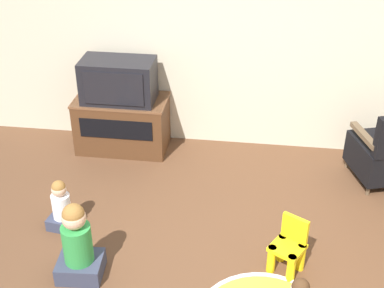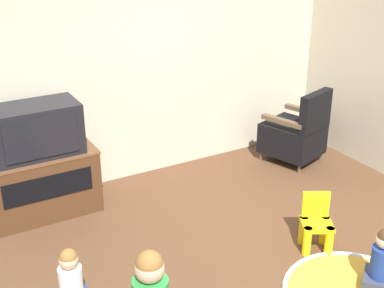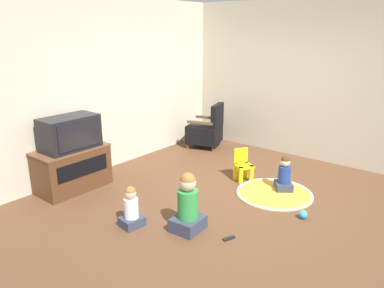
{
  "view_description": "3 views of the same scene",
  "coord_description": "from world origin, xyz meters",
  "px_view_note": "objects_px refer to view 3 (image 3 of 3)",
  "views": [
    {
      "loc": [
        0.33,
        -3.17,
        3.22
      ],
      "look_at": [
        -0.24,
        1.02,
        0.71
      ],
      "focal_mm": 50.0,
      "sensor_mm": 36.0,
      "label": 1
    },
    {
      "loc": [
        -2.19,
        -2.58,
        2.65
      ],
      "look_at": [
        -0.11,
        1.03,
        0.85
      ],
      "focal_mm": 50.0,
      "sensor_mm": 36.0,
      "label": 2
    },
    {
      "loc": [
        -4.04,
        -2.53,
        2.28
      ],
      "look_at": [
        -0.12,
        0.64,
        0.7
      ],
      "focal_mm": 35.0,
      "sensor_mm": 36.0,
      "label": 3
    }
  ],
  "objects_px": {
    "yellow_kid_chair": "(243,167)",
    "toy_ball": "(303,214)",
    "black_armchair": "(206,130)",
    "child_watching_left": "(188,206)",
    "tv_cabinet": "(72,168)",
    "child_watching_center": "(284,175)",
    "child_watching_right": "(131,209)",
    "remote_control": "(229,238)",
    "television": "(70,133)"
  },
  "relations": [
    {
      "from": "black_armchair",
      "to": "child_watching_center",
      "type": "height_order",
      "value": "black_armchair"
    },
    {
      "from": "tv_cabinet",
      "to": "television",
      "type": "relative_size",
      "value": 1.31
    },
    {
      "from": "tv_cabinet",
      "to": "remote_control",
      "type": "bearing_deg",
      "value": -83.81
    },
    {
      "from": "toy_ball",
      "to": "child_watching_left",
      "type": "bearing_deg",
      "value": 139.62
    },
    {
      "from": "child_watching_right",
      "to": "remote_control",
      "type": "xyz_separation_m",
      "value": [
        0.48,
        -1.07,
        -0.21
      ]
    },
    {
      "from": "television",
      "to": "remote_control",
      "type": "xyz_separation_m",
      "value": [
        0.28,
        -2.52,
        -0.85
      ]
    },
    {
      "from": "child_watching_right",
      "to": "remote_control",
      "type": "bearing_deg",
      "value": -57.81
    },
    {
      "from": "child_watching_left",
      "to": "child_watching_right",
      "type": "relative_size",
      "value": 1.4
    },
    {
      "from": "yellow_kid_chair",
      "to": "toy_ball",
      "type": "relative_size",
      "value": 4.52
    },
    {
      "from": "toy_ball",
      "to": "remote_control",
      "type": "xyz_separation_m",
      "value": [
        -0.98,
        0.45,
        -0.04
      ]
    },
    {
      "from": "black_armchair",
      "to": "remote_control",
      "type": "xyz_separation_m",
      "value": [
        -2.56,
        -2.25,
        -0.33
      ]
    },
    {
      "from": "child_watching_center",
      "to": "toy_ball",
      "type": "bearing_deg",
      "value": -176.27
    },
    {
      "from": "yellow_kid_chair",
      "to": "child_watching_left",
      "type": "distance_m",
      "value": 1.73
    },
    {
      "from": "yellow_kid_chair",
      "to": "toy_ball",
      "type": "height_order",
      "value": "yellow_kid_chair"
    },
    {
      "from": "black_armchair",
      "to": "child_watching_center",
      "type": "relative_size",
      "value": 1.68
    },
    {
      "from": "television",
      "to": "child_watching_right",
      "type": "distance_m",
      "value": 1.6
    },
    {
      "from": "child_watching_center",
      "to": "yellow_kid_chair",
      "type": "bearing_deg",
      "value": 56.04
    },
    {
      "from": "television",
      "to": "remote_control",
      "type": "distance_m",
      "value": 2.68
    },
    {
      "from": "child_watching_right",
      "to": "child_watching_center",
      "type": "bearing_deg",
      "value": -16.22
    },
    {
      "from": "tv_cabinet",
      "to": "child_watching_center",
      "type": "height_order",
      "value": "tv_cabinet"
    },
    {
      "from": "child_watching_center",
      "to": "tv_cabinet",
      "type": "bearing_deg",
      "value": 89.7
    },
    {
      "from": "child_watching_center",
      "to": "child_watching_right",
      "type": "xyz_separation_m",
      "value": [
        -2.1,
        0.95,
        -0.01
      ]
    },
    {
      "from": "tv_cabinet",
      "to": "television",
      "type": "bearing_deg",
      "value": -90.0
    },
    {
      "from": "remote_control",
      "to": "child_watching_right",
      "type": "bearing_deg",
      "value": -46.86
    },
    {
      "from": "television",
      "to": "yellow_kid_chair",
      "type": "relative_size",
      "value": 1.61
    },
    {
      "from": "yellow_kid_chair",
      "to": "remote_control",
      "type": "distance_m",
      "value": 1.77
    },
    {
      "from": "tv_cabinet",
      "to": "child_watching_center",
      "type": "distance_m",
      "value": 3.09
    },
    {
      "from": "black_armchair",
      "to": "toy_ball",
      "type": "relative_size",
      "value": 8.08
    },
    {
      "from": "child_watching_center",
      "to": "remote_control",
      "type": "xyz_separation_m",
      "value": [
        -1.62,
        -0.13,
        -0.22
      ]
    },
    {
      "from": "television",
      "to": "child_watching_right",
      "type": "height_order",
      "value": "television"
    },
    {
      "from": "television",
      "to": "remote_control",
      "type": "bearing_deg",
      "value": -83.74
    },
    {
      "from": "tv_cabinet",
      "to": "remote_control",
      "type": "relative_size",
      "value": 6.61
    },
    {
      "from": "child_watching_right",
      "to": "tv_cabinet",
      "type": "bearing_deg",
      "value": 90.14
    },
    {
      "from": "child_watching_center",
      "to": "remote_control",
      "type": "bearing_deg",
      "value": 146.12
    },
    {
      "from": "television",
      "to": "child_watching_left",
      "type": "relative_size",
      "value": 1.1
    },
    {
      "from": "child_watching_center",
      "to": "remote_control",
      "type": "distance_m",
      "value": 1.64
    },
    {
      "from": "black_armchair",
      "to": "yellow_kid_chair",
      "type": "distance_m",
      "value": 1.77
    },
    {
      "from": "television",
      "to": "black_armchair",
      "type": "distance_m",
      "value": 2.9
    },
    {
      "from": "television",
      "to": "tv_cabinet",
      "type": "bearing_deg",
      "value": 90.0
    },
    {
      "from": "black_armchair",
      "to": "toy_ball",
      "type": "bearing_deg",
      "value": 42.07
    },
    {
      "from": "child_watching_left",
      "to": "child_watching_right",
      "type": "xyz_separation_m",
      "value": [
        -0.35,
        0.58,
        -0.09
      ]
    },
    {
      "from": "child_watching_right",
      "to": "television",
      "type": "bearing_deg",
      "value": 89.97
    },
    {
      "from": "black_armchair",
      "to": "toy_ball",
      "type": "xyz_separation_m",
      "value": [
        -1.58,
        -2.7,
        -0.29
      ]
    },
    {
      "from": "yellow_kid_chair",
      "to": "toy_ball",
      "type": "distance_m",
      "value": 1.39
    },
    {
      "from": "tv_cabinet",
      "to": "child_watching_left",
      "type": "height_order",
      "value": "child_watching_left"
    },
    {
      "from": "yellow_kid_chair",
      "to": "toy_ball",
      "type": "bearing_deg",
      "value": -85.59
    },
    {
      "from": "child_watching_center",
      "to": "remote_control",
      "type": "height_order",
      "value": "child_watching_center"
    },
    {
      "from": "tv_cabinet",
      "to": "child_watching_center",
      "type": "relative_size",
      "value": 1.97
    },
    {
      "from": "black_armchair",
      "to": "child_watching_left",
      "type": "distance_m",
      "value": 3.21
    },
    {
      "from": "remote_control",
      "to": "yellow_kid_chair",
      "type": "bearing_deg",
      "value": -134.31
    }
  ]
}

